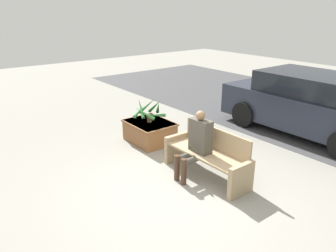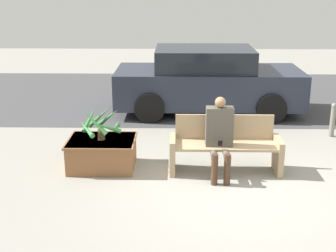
{
  "view_description": "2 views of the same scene",
  "coord_description": "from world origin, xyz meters",
  "px_view_note": "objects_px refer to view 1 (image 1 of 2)",
  "views": [
    {
      "loc": [
        3.8,
        -3.21,
        3.03
      ],
      "look_at": [
        -1.5,
        0.9,
        0.59
      ],
      "focal_mm": 35.0,
      "sensor_mm": 36.0,
      "label": 1
    },
    {
      "loc": [
        -0.95,
        -6.43,
        3.04
      ],
      "look_at": [
        -1.1,
        1.06,
        0.68
      ],
      "focal_mm": 50.0,
      "sensor_mm": 36.0,
      "label": 2
    }
  ],
  "objects_px": {
    "bench": "(208,155)",
    "planter_box": "(150,131)",
    "parked_car": "(310,104)",
    "person_seated": "(197,142)",
    "potted_plant": "(149,110)"
  },
  "relations": [
    {
      "from": "parked_car",
      "to": "bench",
      "type": "bearing_deg",
      "value": -88.69
    },
    {
      "from": "planter_box",
      "to": "parked_car",
      "type": "bearing_deg",
      "value": 60.73
    },
    {
      "from": "planter_box",
      "to": "parked_car",
      "type": "xyz_separation_m",
      "value": [
        1.96,
        3.5,
        0.49
      ]
    },
    {
      "from": "planter_box",
      "to": "potted_plant",
      "type": "height_order",
      "value": "potted_plant"
    },
    {
      "from": "parked_car",
      "to": "planter_box",
      "type": "bearing_deg",
      "value": -119.27
    },
    {
      "from": "person_seated",
      "to": "planter_box",
      "type": "distance_m",
      "value": 2.0
    },
    {
      "from": "planter_box",
      "to": "potted_plant",
      "type": "xyz_separation_m",
      "value": [
        -0.0,
        -0.01,
        0.52
      ]
    },
    {
      "from": "person_seated",
      "to": "parked_car",
      "type": "relative_size",
      "value": 0.3
    },
    {
      "from": "person_seated",
      "to": "potted_plant",
      "type": "height_order",
      "value": "person_seated"
    },
    {
      "from": "planter_box",
      "to": "parked_car",
      "type": "height_order",
      "value": "parked_car"
    },
    {
      "from": "bench",
      "to": "person_seated",
      "type": "relative_size",
      "value": 1.41
    },
    {
      "from": "bench",
      "to": "planter_box",
      "type": "height_order",
      "value": "bench"
    },
    {
      "from": "person_seated",
      "to": "planter_box",
      "type": "height_order",
      "value": "person_seated"
    },
    {
      "from": "bench",
      "to": "person_seated",
      "type": "xyz_separation_m",
      "value": [
        -0.11,
        -0.2,
        0.27
      ]
    },
    {
      "from": "potted_plant",
      "to": "planter_box",
      "type": "bearing_deg",
      "value": 79.3
    }
  ]
}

